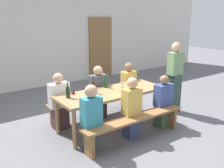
% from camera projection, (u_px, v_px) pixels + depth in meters
% --- Properties ---
extents(ground_plane, '(24.00, 24.00, 0.00)m').
position_uv_depth(ground_plane, '(112.00, 127.00, 5.23)').
color(ground_plane, slate).
extents(back_wall, '(14.00, 0.20, 3.20)m').
position_uv_depth(back_wall, '(39.00, 35.00, 7.74)').
color(back_wall, silver).
rests_on(back_wall, ground).
extents(wooden_door, '(0.90, 0.06, 2.10)m').
position_uv_depth(wooden_door, '(101.00, 48.00, 8.97)').
color(wooden_door, olive).
rests_on(wooden_door, ground).
extents(tasting_table, '(2.20, 0.81, 0.75)m').
position_uv_depth(tasting_table, '(112.00, 95.00, 5.05)').
color(tasting_table, '#9E7247').
rests_on(tasting_table, ground).
extents(bench_near, '(2.10, 0.30, 0.45)m').
position_uv_depth(bench_near, '(135.00, 122.00, 4.58)').
color(bench_near, olive).
rests_on(bench_near, ground).
extents(bench_far, '(2.10, 0.30, 0.45)m').
position_uv_depth(bench_far, '(93.00, 101.00, 5.68)').
color(bench_far, olive).
rests_on(bench_far, ground).
extents(wine_bottle_0, '(0.08, 0.08, 0.34)m').
position_uv_depth(wine_bottle_0, '(94.00, 87.00, 4.90)').
color(wine_bottle_0, '#332814').
rests_on(wine_bottle_0, tasting_table).
extents(wine_bottle_1, '(0.07, 0.07, 0.32)m').
position_uv_depth(wine_bottle_1, '(106.00, 82.00, 5.25)').
color(wine_bottle_1, '#194723').
rests_on(wine_bottle_1, tasting_table).
extents(wine_bottle_2, '(0.07, 0.07, 0.29)m').
position_uv_depth(wine_bottle_2, '(68.00, 92.00, 4.62)').
color(wine_bottle_2, '#143319').
rests_on(wine_bottle_2, tasting_table).
extents(wine_glass_0, '(0.08, 0.08, 0.14)m').
position_uv_depth(wine_glass_0, '(122.00, 83.00, 5.26)').
color(wine_glass_0, silver).
rests_on(wine_glass_0, tasting_table).
extents(wine_glass_1, '(0.06, 0.06, 0.18)m').
position_uv_depth(wine_glass_1, '(66.00, 89.00, 4.76)').
color(wine_glass_1, silver).
rests_on(wine_glass_1, tasting_table).
extents(wine_glass_2, '(0.06, 0.06, 0.15)m').
position_uv_depth(wine_glass_2, '(97.00, 90.00, 4.76)').
color(wine_glass_2, silver).
rests_on(wine_glass_2, tasting_table).
extents(wine_glass_3, '(0.06, 0.06, 0.18)m').
position_uv_depth(wine_glass_3, '(74.00, 92.00, 4.58)').
color(wine_glass_3, silver).
rests_on(wine_glass_3, tasting_table).
extents(seated_guest_near_0, '(0.32, 0.24, 1.14)m').
position_uv_depth(seated_guest_near_0, '(92.00, 119.00, 4.19)').
color(seated_guest_near_0, '#3D4345').
rests_on(seated_guest_near_0, ground).
extents(seated_guest_near_1, '(0.34, 0.24, 1.14)m').
position_uv_depth(seated_guest_near_1, '(132.00, 109.00, 4.67)').
color(seated_guest_near_1, '#354062').
rests_on(seated_guest_near_1, ground).
extents(seated_guest_near_2, '(0.38, 0.24, 1.06)m').
position_uv_depth(seated_guest_near_2, '(163.00, 103.00, 5.15)').
color(seated_guest_near_2, '#3E553A').
rests_on(seated_guest_near_2, ground).
extents(seated_guest_far_0, '(0.39, 0.24, 1.13)m').
position_uv_depth(seated_guest_far_0, '(59.00, 103.00, 5.03)').
color(seated_guest_far_0, '#4C3436').
rests_on(seated_guest_far_0, ground).
extents(seated_guest_far_1, '(0.38, 0.24, 1.16)m').
position_uv_depth(seated_guest_far_1, '(98.00, 94.00, 5.53)').
color(seated_guest_far_1, '#4B273C').
rests_on(seated_guest_far_1, ground).
extents(seated_guest_far_2, '(0.33, 0.24, 1.14)m').
position_uv_depth(seated_guest_far_2, '(128.00, 88.00, 6.01)').
color(seated_guest_far_2, '#3D3761').
rests_on(seated_guest_far_2, ground).
extents(standing_host, '(0.33, 0.24, 1.61)m').
position_uv_depth(standing_host, '(174.00, 78.00, 5.84)').
color(standing_host, '#2D493E').
rests_on(standing_host, ground).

